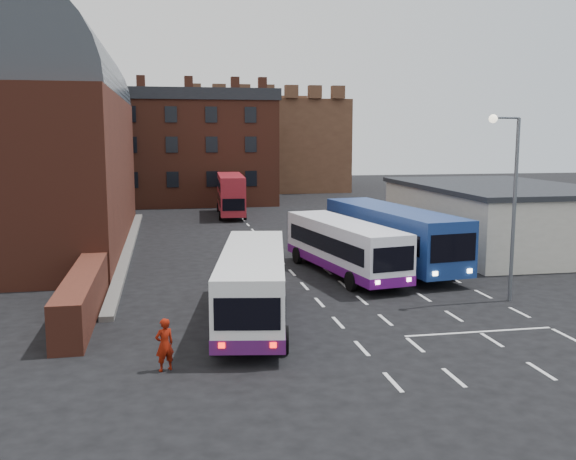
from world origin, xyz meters
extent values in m
plane|color=black|center=(0.00, 0.00, 0.00)|extent=(180.00, 180.00, 0.00)
cube|color=#602B1E|center=(-15.50, 21.00, 5.00)|extent=(12.00, 28.00, 10.00)
cylinder|color=#1E2328|center=(-15.50, 21.00, 10.00)|extent=(12.00, 26.00, 12.00)
cube|color=#602B1E|center=(-10.20, 2.00, 0.90)|extent=(1.20, 10.00, 1.80)
cube|color=beige|center=(15.00, 14.00, 2.00)|extent=(10.00, 16.00, 4.00)
cube|color=#282B30|center=(15.00, 14.00, 4.10)|extent=(10.40, 16.40, 0.30)
cube|color=brown|center=(-6.00, 46.00, 5.50)|extent=(22.00, 10.00, 11.00)
cube|color=brown|center=(6.00, 66.00, 6.00)|extent=(22.00, 22.00, 12.00)
cube|color=white|center=(-3.34, -0.02, 1.70)|extent=(4.20, 10.95, 2.43)
cube|color=black|center=(-3.34, -0.02, 1.85)|extent=(4.05, 9.78, 0.88)
cylinder|color=black|center=(-3.96, 3.54, 0.49)|extent=(0.43, 1.00, 0.97)
cylinder|color=black|center=(-5.18, -3.55, 0.49)|extent=(0.43, 1.00, 0.97)
cylinder|color=black|center=(-1.57, 3.13, 0.49)|extent=(0.43, 1.00, 0.97)
cylinder|color=black|center=(-2.78, -3.96, 0.49)|extent=(0.43, 1.00, 0.97)
cube|color=white|center=(2.62, 7.76, 1.69)|extent=(4.18, 10.88, 2.41)
cube|color=black|center=(2.62, 7.76, 1.84)|extent=(4.03, 9.71, 0.87)
cylinder|color=black|center=(4.38, 4.63, 0.48)|extent=(0.43, 1.00, 0.97)
cylinder|color=black|center=(3.18, 11.67, 0.48)|extent=(0.43, 1.00, 0.97)
cylinder|color=black|center=(2.00, 4.22, 0.48)|extent=(0.43, 1.00, 0.97)
cylinder|color=black|center=(0.80, 11.26, 0.48)|extent=(0.43, 1.00, 0.97)
cube|color=navy|center=(5.87, 9.33, 1.98)|extent=(4.56, 12.70, 2.82)
cube|color=black|center=(5.87, 9.33, 2.15)|extent=(4.45, 11.52, 1.02)
cylinder|color=black|center=(7.83, 5.62, 0.56)|extent=(0.47, 1.16, 1.13)
cylinder|color=black|center=(6.65, 13.89, 0.56)|extent=(0.47, 1.16, 1.13)
cylinder|color=black|center=(5.04, 5.22, 0.56)|extent=(0.47, 1.16, 1.13)
cylinder|color=black|center=(3.85, 13.49, 0.56)|extent=(0.47, 1.16, 1.13)
cube|color=#A51E2A|center=(-0.80, 34.17, 2.13)|extent=(2.66, 9.66, 3.39)
cube|color=black|center=(-0.80, 34.17, 1.65)|extent=(2.65, 8.47, 0.78)
cylinder|color=black|center=(0.13, 31.07, 0.43)|extent=(0.29, 0.88, 0.87)
cylinder|color=black|center=(0.46, 37.50, 0.43)|extent=(0.29, 0.88, 0.87)
cylinder|color=black|center=(-2.04, 31.18, 0.43)|extent=(0.29, 0.88, 0.87)
cylinder|color=black|center=(-1.71, 37.61, 0.43)|extent=(0.29, 0.88, 0.87)
cylinder|color=slate|center=(8.60, 1.07, 4.12)|extent=(0.16, 0.16, 8.24)
cylinder|color=slate|center=(7.90, 0.90, 8.24)|extent=(1.43, 0.43, 0.10)
sphere|color=#FFF2CC|center=(7.20, 0.74, 8.19)|extent=(0.37, 0.37, 0.37)
imported|color=maroon|center=(-6.86, -4.89, 0.87)|extent=(0.75, 0.64, 1.73)
imported|color=tan|center=(-4.38, -3.38, 0.71)|extent=(0.80, 0.69, 1.43)
camera|label=1|loc=(-6.67, -24.99, 7.52)|focal=40.00mm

